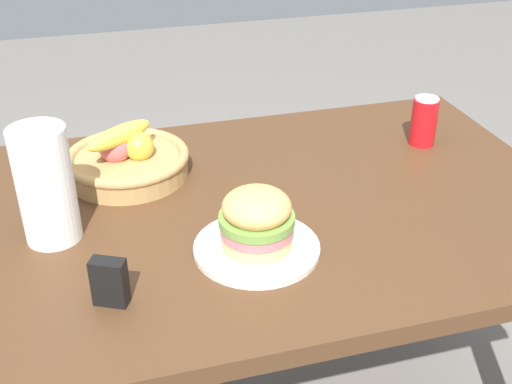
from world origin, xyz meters
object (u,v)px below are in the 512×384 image
at_px(plate, 257,248).
at_px(paper_towel_roll, 45,185).
at_px(soda_can, 424,121).
at_px(fruit_basket, 127,160).
at_px(napkin_holder, 110,282).
at_px(sandwich, 257,219).

distance_m(plate, paper_towel_roll, 0.43).
relative_size(soda_can, fruit_basket, 0.43).
bearing_deg(soda_can, napkin_holder, -152.78).
distance_m(fruit_basket, paper_towel_roll, 0.29).
xyz_separation_m(fruit_basket, napkin_holder, (-0.08, -0.46, 0.00)).
bearing_deg(fruit_basket, paper_towel_roll, -128.03).
bearing_deg(paper_towel_roll, napkin_holder, -68.39).
xyz_separation_m(sandwich, napkin_holder, (-0.29, -0.08, -0.03)).
height_order(sandwich, napkin_holder, sandwich).
bearing_deg(fruit_basket, soda_can, -2.37).
xyz_separation_m(plate, sandwich, (-0.00, 0.00, 0.07)).
distance_m(plate, sandwich, 0.07).
bearing_deg(paper_towel_roll, sandwich, -22.37).
distance_m(sandwich, soda_can, 0.64).
bearing_deg(plate, soda_can, 32.45).
height_order(fruit_basket, napkin_holder, fruit_basket).
height_order(sandwich, fruit_basket, fruit_basket).
bearing_deg(napkin_holder, plate, 42.30).
bearing_deg(napkin_holder, soda_can, 53.61).
xyz_separation_m(fruit_basket, paper_towel_roll, (-0.17, -0.22, 0.08)).
relative_size(soda_can, paper_towel_roll, 0.53).
distance_m(soda_can, fruit_basket, 0.75).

